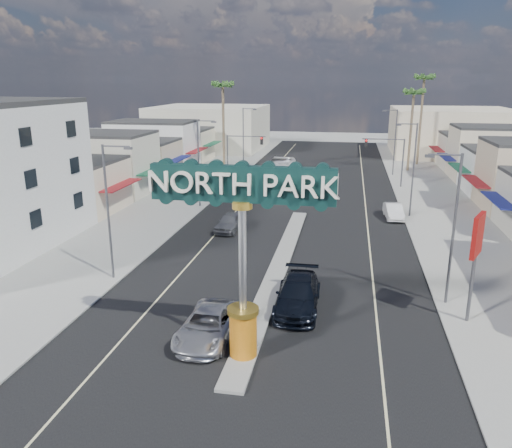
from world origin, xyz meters
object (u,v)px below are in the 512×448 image
at_px(streetlight_l_far, 244,136).
at_px(suv_right, 298,295).
at_px(streetlight_l_mid, 200,159).
at_px(car_parked_right, 393,211).
at_px(gateway_sign, 242,241).
at_px(streetlight_r_near, 451,222).
at_px(streetlight_r_mid, 412,165).
at_px(palm_right_far, 424,83).
at_px(city_bus, 277,177).
at_px(bank_pylon_sign, 477,241).
at_px(palm_left_far, 223,90).
at_px(suv_left, 208,325).
at_px(car_parked_left, 230,222).
at_px(traffic_signal_right, 388,153).
at_px(streetlight_l_near, 110,206).
at_px(palm_right_mid, 414,96).
at_px(streetlight_r_far, 394,139).
at_px(traffic_signal_left, 241,149).

distance_m(streetlight_l_far, suv_right, 46.10).
relative_size(streetlight_l_mid, car_parked_right, 2.09).
bearing_deg(gateway_sign, streetlight_l_mid, 110.42).
bearing_deg(streetlight_r_near, suv_right, -165.43).
xyz_separation_m(streetlight_r_mid, palm_right_far, (4.57, 32.00, 7.32)).
relative_size(city_bus, bank_pylon_sign, 2.06).
xyz_separation_m(palm_left_far, bank_pylon_sign, (24.35, -42.21, -6.80)).
bearing_deg(city_bus, streetlight_l_far, 118.17).
height_order(gateway_sign, bank_pylon_sign, gateway_sign).
bearing_deg(suv_left, bank_pylon_sign, 19.28).
xyz_separation_m(streetlight_r_mid, car_parked_left, (-15.93, -7.63, -4.29)).
bearing_deg(streetlight_r_mid, city_bus, 147.42).
bearing_deg(traffic_signal_right, streetlight_l_far, 157.80).
bearing_deg(palm_right_far, gateway_sign, -104.03).
bearing_deg(city_bus, streetlight_l_near, -101.98).
height_order(palm_right_mid, car_parked_left, palm_right_mid).
relative_size(streetlight_l_mid, palm_left_far, 0.69).
bearing_deg(gateway_sign, streetlight_l_far, 101.78).
bearing_deg(streetlight_l_mid, streetlight_r_far, 46.52).
xyz_separation_m(suv_left, bank_pylon_sign, (13.50, 4.32, 3.93)).
height_order(traffic_signal_left, streetlight_r_near, streetlight_r_near).
bearing_deg(palm_right_mid, streetlight_r_near, -93.19).
height_order(gateway_sign, city_bus, gateway_sign).
xyz_separation_m(streetlight_l_far, streetlight_r_far, (20.87, 0.00, 0.00)).
distance_m(palm_right_mid, car_parked_right, 28.90).
distance_m(traffic_signal_right, suv_left, 42.23).
relative_size(traffic_signal_right, streetlight_l_near, 0.67).
bearing_deg(bank_pylon_sign, palm_right_far, 110.29).
distance_m(streetlight_l_near, suv_right, 13.30).
bearing_deg(streetlight_r_far, streetlight_r_near, -90.00).
distance_m(car_parked_left, car_parked_right, 15.99).
relative_size(palm_left_far, palm_right_mid, 1.08).
bearing_deg(traffic_signal_left, bank_pylon_sign, -60.44).
height_order(car_parked_left, city_bus, city_bus).
relative_size(palm_right_mid, suv_right, 2.01).
height_order(traffic_signal_left, streetlight_l_near, streetlight_l_near).
relative_size(traffic_signal_left, traffic_signal_right, 1.00).
distance_m(palm_right_far, car_parked_right, 35.39).
height_order(palm_left_far, suv_left, palm_left_far).
height_order(suv_right, city_bus, city_bus).
relative_size(streetlight_r_far, suv_left, 1.63).
distance_m(palm_left_far, car_parked_right, 32.17).
bearing_deg(streetlight_r_far, streetlight_r_mid, -90.00).
relative_size(streetlight_r_far, palm_right_mid, 0.74).
xyz_separation_m(streetlight_l_far, palm_left_far, (-2.57, -2.00, 6.43)).
bearing_deg(streetlight_l_mid, gateway_sign, -69.58).
relative_size(streetlight_r_mid, streetlight_r_far, 1.00).
height_order(streetlight_r_near, suv_left, streetlight_r_near).
xyz_separation_m(palm_left_far, suv_right, (15.00, -42.19, -10.63)).
bearing_deg(streetlight_r_near, city_bus, 116.04).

